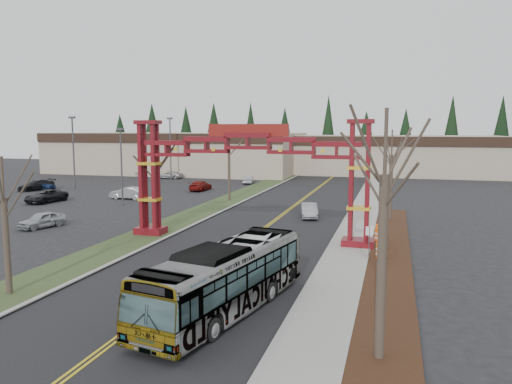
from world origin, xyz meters
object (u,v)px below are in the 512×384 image
(bare_tree_median_mid, at_px, (154,164))
(light_pole_far, at_px, (170,144))
(parked_car_far_c, at_px, (36,185))
(barrel_south, at_px, (380,251))
(bare_tree_median_far, at_px, (229,147))
(bare_tree_right_far, at_px, (392,155))
(street_sign, at_px, (369,236))
(transit_bus, at_px, (226,279))
(light_pole_near, at_px, (121,161))
(parked_car_near_c, at_px, (46,196))
(silver_sedan, at_px, (309,211))
(parked_car_near_a, at_px, (42,220))
(parked_car_far_a, at_px, (248,180))
(barrel_north, at_px, (379,232))
(parked_car_mid_a, at_px, (200,186))
(bare_tree_right_near, at_px, (385,176))
(parked_car_mid_b, at_px, (41,185))
(gateway_arch, at_px, (248,160))
(parked_car_far_b, at_px, (169,175))
(bare_tree_median_near, at_px, (4,198))
(parked_car_near_b, at_px, (128,193))
(light_pole_mid, at_px, (73,147))
(barrel_mid, at_px, (379,235))
(retail_building_east, at_px, (394,154))
(retail_building_west, at_px, (179,152))

(bare_tree_median_mid, xyz_separation_m, light_pole_far, (-16.99, 38.95, 0.34))
(parked_car_far_c, bearing_deg, barrel_south, -6.99)
(parked_car_far_c, relative_size, bare_tree_median_far, 0.59)
(bare_tree_right_far, bearing_deg, street_sign, -94.49)
(transit_bus, distance_m, light_pole_near, 34.61)
(parked_car_near_c, relative_size, light_pole_far, 0.51)
(silver_sedan, distance_m, bare_tree_right_far, 8.96)
(parked_car_near_a, bearing_deg, light_pole_far, 116.84)
(parked_car_far_a, relative_size, barrel_north, 3.56)
(parked_car_near_c, distance_m, parked_car_mid_a, 19.58)
(bare_tree_right_near, bearing_deg, barrel_north, 91.83)
(parked_car_near_c, distance_m, parked_car_mid_b, 13.04)
(gateway_arch, height_order, parked_car_far_b, gateway_arch)
(gateway_arch, xyz_separation_m, parked_car_mid_a, (-14.86, 27.41, -5.32))
(bare_tree_median_near, bearing_deg, barrel_north, 46.57)
(parked_car_near_b, bearing_deg, gateway_arch, 51.43)
(parked_car_mid_a, relative_size, bare_tree_right_near, 0.51)
(transit_bus, xyz_separation_m, bare_tree_median_near, (-11.17, -0.71, 3.32))
(parked_car_far_c, distance_m, light_pole_mid, 7.05)
(gateway_arch, xyz_separation_m, light_pole_mid, (-32.21, 24.34, -0.24))
(barrel_mid, bearing_deg, light_pole_mid, 151.70)
(parked_car_far_b, height_order, barrel_south, parked_car_far_b)
(gateway_arch, xyz_separation_m, transit_bus, (3.17, -14.25, -4.43))
(parked_car_near_b, xyz_separation_m, parked_car_near_c, (-7.56, -4.92, -0.01))
(gateway_arch, bearing_deg, bare_tree_median_near, -118.13)
(light_pole_far, bearing_deg, parked_car_near_a, -80.09)
(parked_car_near_a, bearing_deg, bare_tree_median_far, 79.36)
(barrel_mid, relative_size, barrel_north, 1.00)
(retail_building_east, xyz_separation_m, parked_car_near_b, (-29.97, -44.55, -2.79))
(transit_bus, bearing_deg, parked_car_near_b, 138.05)
(parked_car_far_a, height_order, barrel_north, parked_car_far_a)
(retail_building_east, distance_m, parked_car_mid_b, 60.87)
(gateway_arch, height_order, parked_car_near_a, gateway_arch)
(parked_car_far_b, distance_m, barrel_mid, 52.96)
(parked_car_mid_a, bearing_deg, barrel_mid, 134.46)
(parked_car_near_b, bearing_deg, retail_building_east, 148.58)
(parked_car_near_a, xyz_separation_m, barrel_north, (27.39, 3.35, -0.13))
(parked_car_far_b, bearing_deg, parked_car_near_b, 14.45)
(silver_sedan, distance_m, bare_tree_right_near, 29.58)
(parked_car_mid_a, distance_m, barrel_south, 38.95)
(retail_building_west, distance_m, parked_car_near_c, 41.66)
(light_pole_near, height_order, street_sign, light_pole_near)
(bare_tree_median_far, bearing_deg, parked_car_near_b, -171.23)
(retail_building_west, relative_size, parked_car_far_b, 10.48)
(retail_building_east, xyz_separation_m, light_pole_near, (-28.06, -49.07, 1.32))
(gateway_arch, xyz_separation_m, retail_building_west, (-30.00, 53.96, -2.22))
(bare_tree_median_far, distance_m, light_pole_mid, 24.74)
(light_pole_mid, bearing_deg, parked_car_mid_b, -152.43)
(parked_car_mid_a, xyz_separation_m, barrel_north, (24.20, -24.05, -0.13))
(parked_car_near_c, bearing_deg, bare_tree_right_near, -33.44)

